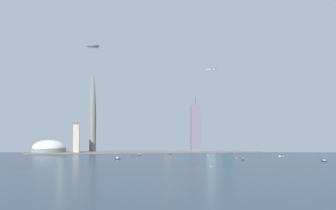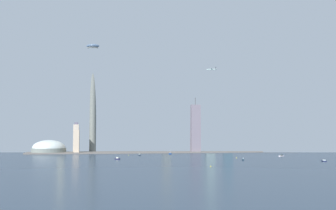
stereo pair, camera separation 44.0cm
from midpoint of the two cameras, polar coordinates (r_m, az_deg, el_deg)
ground_plane at (r=552.40m, az=7.44°, el=-9.25°), size 6000.00×6000.00×0.00m
waterfront_pier at (r=997.27m, az=-0.19°, el=-6.80°), size 679.69×59.76×3.00m
observation_tower at (r=1026.55m, az=-10.74°, el=3.36°), size 41.91×41.91×377.09m
stadium_dome at (r=1008.25m, az=-16.85°, el=-6.06°), size 82.75×82.75×38.41m
skyscraper_0 at (r=1069.70m, az=-0.25°, el=-2.76°), size 20.87×27.11×149.10m
skyscraper_1 at (r=1023.76m, az=-13.16°, el=-4.68°), size 13.76×17.11×75.85m
skyscraper_2 at (r=1025.50m, az=6.05°, el=-2.25°), size 23.42×13.98×162.06m
skyscraper_3 at (r=1074.45m, az=-15.16°, el=-2.15°), size 15.86×12.51×168.10m
skyscraper_4 at (r=977.82m, az=-13.07°, el=-5.19°), size 12.36×23.00×56.56m
skyscraper_5 at (r=1031.76m, az=8.60°, el=-4.03°), size 23.32×12.37×97.69m
skyscraper_6 at (r=998.58m, az=3.97°, el=-3.42°), size 23.41×20.47×138.70m
boat_1 at (r=879.47m, az=-4.14°, el=-7.17°), size 7.47×5.34×4.25m
boat_2 at (r=750.55m, az=21.59°, el=-7.50°), size 10.73×17.71×3.29m
boat_3 at (r=755.33m, az=-7.33°, el=-7.69°), size 10.53×7.70×4.26m
boat_4 at (r=738.56m, az=10.78°, el=-7.72°), size 2.72×6.19×4.65m
boat_5 at (r=873.57m, az=16.05°, el=-7.06°), size 14.33×11.25×3.81m
boat_6 at (r=923.52m, az=0.30°, el=-7.02°), size 7.15×4.98×10.24m
channel_buoy_0 at (r=595.41m, az=6.17°, el=-8.78°), size 1.80×1.80×1.92m
channel_buoy_1 at (r=878.17m, az=-5.77°, el=-7.21°), size 1.12×1.12×1.84m
channel_buoy_2 at (r=794.95m, az=9.84°, el=-7.51°), size 1.66×1.66×2.09m
airplane at (r=963.67m, az=6.30°, el=5.15°), size 23.51×20.71×7.37m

